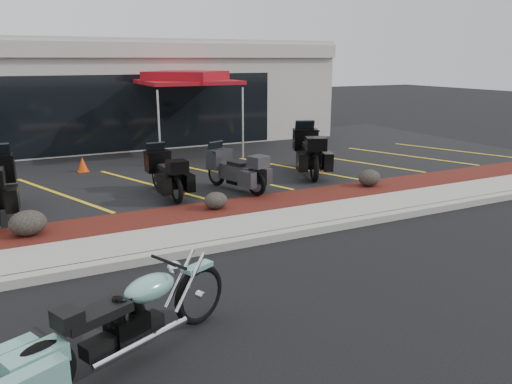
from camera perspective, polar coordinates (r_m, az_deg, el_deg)
ground at (r=8.26m, az=-1.86°, el=-8.67°), size 90.00×90.00×0.00m
curb at (r=9.00m, az=-4.27°, el=-6.15°), size 24.00×0.25×0.15m
sidewalk at (r=9.61m, az=-5.85°, el=-4.78°), size 24.00×1.20×0.15m
mulch_bed at (r=10.68m, az=-8.14°, el=-2.78°), size 24.00×1.20×0.16m
upper_lot at (r=15.75m, az=-14.39°, el=2.65°), size 26.00×9.60×0.15m
dealership_building at (r=21.63m, az=-18.37°, el=10.78°), size 18.00×8.16×4.00m
boulder_left at (r=10.09m, az=-24.62°, el=-3.23°), size 0.66×0.55×0.47m
boulder_mid at (r=10.83m, az=-4.63°, el=-0.97°), size 0.52×0.43×0.37m
boulder_right at (r=13.07m, az=12.83°, el=1.60°), size 0.60×0.50×0.42m
hero_cruiser at (r=6.47m, az=-6.56°, el=-10.64°), size 3.02×1.90×1.05m
touring_black_mid at (r=12.64m, az=-11.30°, el=2.96°), size 0.84×2.06×1.18m
touring_grey at (r=12.79m, az=-4.57°, el=3.27°), size 1.37×2.12×1.15m
touring_black_rear at (r=14.92m, az=5.56°, el=5.46°), size 1.81×2.62×1.42m
traffic_cone at (r=15.26m, az=-19.20°, el=3.01°), size 0.35×0.35×0.43m
popup_canopy at (r=16.97m, az=-7.93°, el=12.65°), size 3.65×3.65×2.77m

